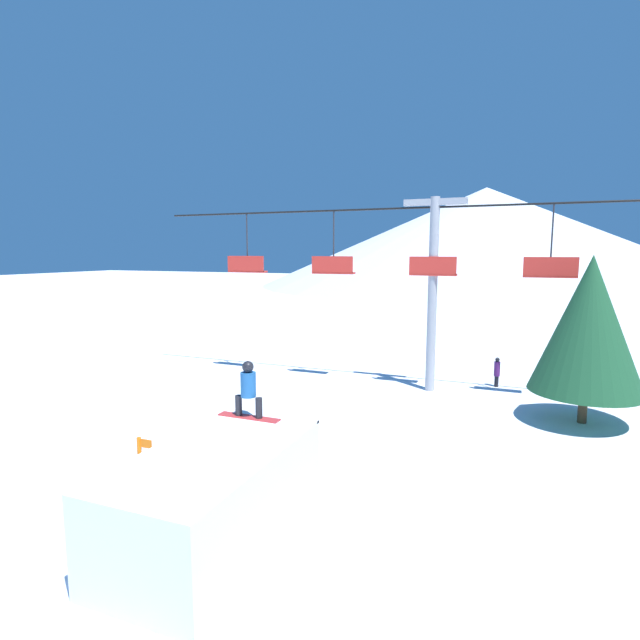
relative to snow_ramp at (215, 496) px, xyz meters
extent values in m
plane|color=white|center=(-0.81, -0.27, -0.91)|extent=(220.00, 220.00, 0.00)
cone|color=silver|center=(-0.81, 80.36, 7.09)|extent=(73.71, 73.71, 16.00)
cube|color=white|center=(0.00, 0.00, 0.00)|extent=(2.37, 4.65, 1.82)
cube|color=silver|center=(0.00, 2.28, 0.88)|extent=(2.37, 0.10, 0.06)
cube|color=#B22D2D|center=(-0.33, 1.88, 0.92)|extent=(1.48, 0.26, 0.03)
cylinder|color=black|center=(-0.59, 1.88, 1.17)|extent=(0.15, 0.15, 0.46)
cylinder|color=black|center=(-0.07, 1.88, 1.17)|extent=(0.15, 0.15, 0.46)
cylinder|color=#1E5693|center=(-0.33, 1.88, 1.68)|extent=(0.34, 0.34, 0.55)
sphere|color=black|center=(-0.33, 1.88, 2.08)|extent=(0.26, 0.26, 0.26)
cylinder|color=#9E9EA3|center=(1.99, 12.18, 2.90)|extent=(0.36, 0.36, 7.61)
cube|color=#9E9EA3|center=(1.99, 12.18, 6.50)|extent=(2.40, 0.24, 0.24)
cylinder|color=black|center=(1.99, 12.18, 6.30)|extent=(24.34, 0.08, 0.08)
cylinder|color=#28282D|center=(-6.29, 12.18, 5.01)|extent=(0.06, 0.06, 2.57)
cube|color=red|center=(-6.29, 12.18, 3.73)|extent=(1.80, 0.44, 0.08)
cube|color=red|center=(-6.29, 12.00, 4.08)|extent=(1.80, 0.08, 0.70)
cylinder|color=#28282D|center=(-2.15, 12.18, 5.01)|extent=(0.06, 0.06, 2.57)
cube|color=red|center=(-2.15, 12.18, 3.73)|extent=(1.80, 0.44, 0.08)
cube|color=red|center=(-2.15, 12.00, 4.08)|extent=(1.80, 0.08, 0.70)
cylinder|color=#28282D|center=(1.99, 12.18, 5.01)|extent=(0.06, 0.06, 2.57)
cube|color=red|center=(1.99, 12.18, 3.73)|extent=(1.80, 0.44, 0.08)
cube|color=red|center=(1.99, 12.00, 4.08)|extent=(1.80, 0.08, 0.70)
cylinder|color=#28282D|center=(6.12, 12.18, 5.01)|extent=(0.06, 0.06, 2.57)
cube|color=red|center=(6.12, 12.18, 3.73)|extent=(1.80, 0.44, 0.08)
cube|color=red|center=(6.12, 12.00, 4.08)|extent=(1.80, 0.08, 0.70)
cylinder|color=#4C3823|center=(7.25, 10.17, -0.39)|extent=(0.28, 0.28, 1.04)
cone|color=#194728|center=(7.25, 10.17, 2.33)|extent=(3.46, 3.46, 4.40)
cylinder|color=orange|center=(-2.72, 1.02, -0.25)|extent=(0.10, 0.10, 1.32)
cube|color=orange|center=(-2.54, 1.02, 0.29)|extent=(0.36, 0.02, 0.20)
cylinder|color=black|center=(4.45, 13.75, -0.68)|extent=(0.17, 0.17, 0.45)
cylinder|color=#471956|center=(4.45, 13.75, -0.16)|extent=(0.24, 0.24, 0.60)
sphere|color=#232328|center=(4.45, 13.75, 0.23)|extent=(0.18, 0.18, 0.18)
camera|label=1|loc=(5.19, -7.53, 4.60)|focal=28.00mm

